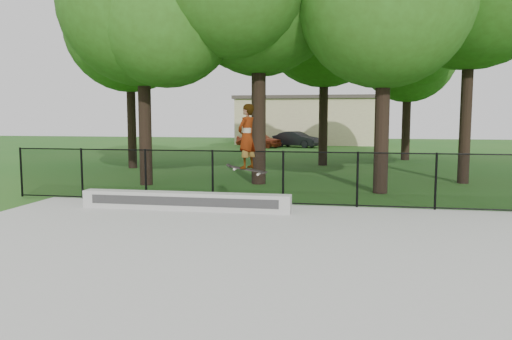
{
  "coord_description": "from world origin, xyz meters",
  "views": [
    {
      "loc": [
        1.71,
        -7.58,
        2.49
      ],
      "look_at": [
        -0.45,
        4.2,
        1.2
      ],
      "focal_mm": 35.0,
      "sensor_mm": 36.0,
      "label": 1
    }
  ],
  "objects_px": {
    "grind_ledge": "(185,201)",
    "skater_airborne": "(247,138)",
    "car_a": "(259,140)",
    "car_c": "(339,139)",
    "car_b": "(296,139)"
  },
  "relations": [
    {
      "from": "grind_ledge",
      "to": "car_a",
      "type": "distance_m",
      "value": 27.29
    },
    {
      "from": "car_b",
      "to": "car_a",
      "type": "bearing_deg",
      "value": 130.59
    },
    {
      "from": "grind_ledge",
      "to": "car_a",
      "type": "height_order",
      "value": "car_a"
    },
    {
      "from": "car_c",
      "to": "grind_ledge",
      "type": "bearing_deg",
      "value": 176.09
    },
    {
      "from": "car_a",
      "to": "car_c",
      "type": "relative_size",
      "value": 1.12
    },
    {
      "from": "car_b",
      "to": "car_c",
      "type": "relative_size",
      "value": 1.07
    },
    {
      "from": "grind_ledge",
      "to": "skater_airborne",
      "type": "height_order",
      "value": "skater_airborne"
    },
    {
      "from": "grind_ledge",
      "to": "car_c",
      "type": "bearing_deg",
      "value": 83.63
    },
    {
      "from": "car_c",
      "to": "skater_airborne",
      "type": "xyz_separation_m",
      "value": [
        -1.79,
        -31.24,
        1.44
      ]
    },
    {
      "from": "car_a",
      "to": "car_c",
      "type": "xyz_separation_m",
      "value": [
        6.31,
        3.96,
        -0.11
      ]
    },
    {
      "from": "car_a",
      "to": "skater_airborne",
      "type": "bearing_deg",
      "value": -149.95
    },
    {
      "from": "car_c",
      "to": "car_a",
      "type": "bearing_deg",
      "value": 124.54
    },
    {
      "from": "car_a",
      "to": "skater_airborne",
      "type": "distance_m",
      "value": 27.69
    },
    {
      "from": "car_c",
      "to": "skater_airborne",
      "type": "height_order",
      "value": "skater_airborne"
    },
    {
      "from": "car_b",
      "to": "skater_airborne",
      "type": "distance_m",
      "value": 28.21
    }
  ]
}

